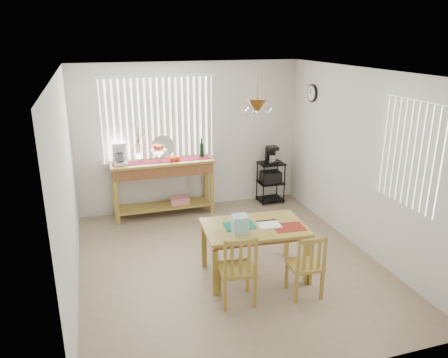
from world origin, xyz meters
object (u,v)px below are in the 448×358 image
object	(u,v)px
wire_cart	(271,178)
cart_items	(271,155)
dining_table	(254,232)
sideboard	(164,175)
chair_left	(238,270)
chair_right	(306,266)

from	to	relation	value
wire_cart	cart_items	distance (m)	0.45
dining_table	cart_items	bearing A→B (deg)	62.40
sideboard	chair_left	size ratio (longest dim) A/B	1.97
wire_cart	cart_items	bearing A→B (deg)	90.00
cart_items	chair_left	distance (m)	3.40
sideboard	dining_table	size ratio (longest dim) A/B	1.29
cart_items	chair_left	size ratio (longest dim) A/B	0.36
cart_items	dining_table	bearing A→B (deg)	-117.60
sideboard	dining_table	distance (m)	2.48
dining_table	wire_cart	bearing A→B (deg)	62.32
sideboard	chair_left	world-z (taller)	sideboard
sideboard	wire_cart	bearing A→B (deg)	0.44
chair_left	chair_right	world-z (taller)	chair_left
sideboard	chair_right	xyz separation A→B (m)	(1.19, -3.00, -0.33)
wire_cart	chair_right	size ratio (longest dim) A/B	0.94
cart_items	dining_table	distance (m)	2.70
sideboard	dining_table	world-z (taller)	sideboard
sideboard	dining_table	xyz separation A→B (m)	(0.77, -2.35, -0.12)
cart_items	chair_left	xyz separation A→B (m)	(-1.66, -2.93, -0.48)
wire_cart	chair_right	world-z (taller)	chair_right
dining_table	chair_left	world-z (taller)	chair_left
wire_cart	chair_left	bearing A→B (deg)	-119.55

